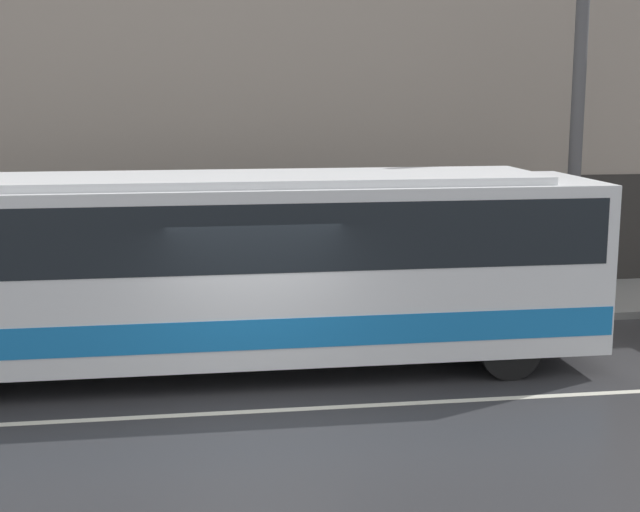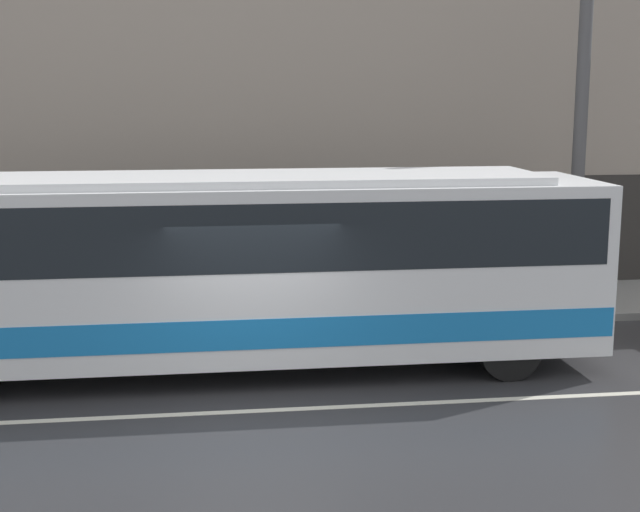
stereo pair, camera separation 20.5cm
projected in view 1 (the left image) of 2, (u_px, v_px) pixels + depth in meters
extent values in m
plane|color=#2D2D30|center=(261.00, 411.00, 12.33)|extent=(60.00, 60.00, 0.00)
cube|color=gray|center=(238.00, 311.00, 17.68)|extent=(60.00, 3.01, 0.15)
cube|color=gray|center=(229.00, 56.00, 18.38)|extent=(60.00, 0.30, 10.18)
cube|color=#2D2B28|center=(233.00, 240.00, 18.91)|extent=(60.00, 0.06, 2.55)
cube|color=beige|center=(261.00, 411.00, 12.33)|extent=(54.00, 0.14, 0.01)
cube|color=white|center=(204.00, 267.00, 13.88)|extent=(12.42, 2.55, 2.63)
cube|color=#1972BF|center=(206.00, 315.00, 14.01)|extent=(12.35, 2.57, 0.45)
cube|color=black|center=(203.00, 227.00, 13.76)|extent=(12.04, 2.57, 1.00)
cube|color=orange|center=(582.00, 189.00, 14.57)|extent=(0.12, 1.91, 0.28)
cube|color=white|center=(202.00, 179.00, 13.63)|extent=(10.55, 2.17, 0.12)
cylinder|color=black|center=(510.00, 348.00, 13.68)|extent=(0.97, 0.28, 0.97)
cylinder|color=black|center=(465.00, 313.00, 15.84)|extent=(0.97, 0.28, 0.97)
cylinder|color=#4C4C4F|center=(576.00, 137.00, 17.14)|extent=(0.25, 0.25, 6.70)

